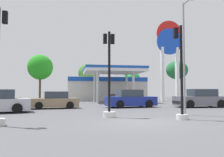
{
  "coord_description": "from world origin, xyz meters",
  "views": [
    {
      "loc": [
        -3.27,
        -10.94,
        1.5
      ],
      "look_at": [
        1.3,
        15.46,
        2.91
      ],
      "focal_mm": 37.47,
      "sensor_mm": 36.0,
      "label": 1
    }
  ],
  "objects_px": {
    "corner_streetlamp": "(185,46)",
    "car_0": "(130,99)",
    "station_pole_sign": "(169,50)",
    "car_3": "(54,101)",
    "car_2": "(201,99)",
    "traffic_signal_2": "(109,85)",
    "tree_1": "(40,67)",
    "tree_2": "(89,73)",
    "tree_4": "(177,70)",
    "tree_3": "(131,79)",
    "traffic_signal_0": "(181,86)"
  },
  "relations": [
    {
      "from": "tree_3",
      "to": "tree_4",
      "type": "bearing_deg",
      "value": 11.97
    },
    {
      "from": "tree_4",
      "to": "traffic_signal_2",
      "type": "bearing_deg",
      "value": -121.95
    },
    {
      "from": "traffic_signal_0",
      "to": "tree_3",
      "type": "bearing_deg",
      "value": 80.74
    },
    {
      "from": "car_2",
      "to": "tree_4",
      "type": "relative_size",
      "value": 0.66
    },
    {
      "from": "tree_3",
      "to": "tree_4",
      "type": "xyz_separation_m",
      "value": [
        9.35,
        1.98,
        1.87
      ]
    },
    {
      "from": "tree_1",
      "to": "tree_4",
      "type": "xyz_separation_m",
      "value": [
        24.68,
        1.29,
        0.02
      ]
    },
    {
      "from": "car_2",
      "to": "tree_1",
      "type": "height_order",
      "value": "tree_1"
    },
    {
      "from": "traffic_signal_2",
      "to": "tree_3",
      "type": "bearing_deg",
      "value": 72.71
    },
    {
      "from": "station_pole_sign",
      "to": "traffic_signal_2",
      "type": "height_order",
      "value": "station_pole_sign"
    },
    {
      "from": "traffic_signal_0",
      "to": "corner_streetlamp",
      "type": "bearing_deg",
      "value": 55.71
    },
    {
      "from": "traffic_signal_0",
      "to": "traffic_signal_2",
      "type": "xyz_separation_m",
      "value": [
        -3.58,
        1.67,
        0.04
      ]
    },
    {
      "from": "traffic_signal_0",
      "to": "tree_1",
      "type": "height_order",
      "value": "tree_1"
    },
    {
      "from": "tree_2",
      "to": "tree_4",
      "type": "bearing_deg",
      "value": 1.13
    },
    {
      "from": "station_pole_sign",
      "to": "tree_2",
      "type": "relative_size",
      "value": 1.89
    },
    {
      "from": "traffic_signal_0",
      "to": "tree_3",
      "type": "height_order",
      "value": "traffic_signal_0"
    },
    {
      "from": "tree_3",
      "to": "station_pole_sign",
      "type": "bearing_deg",
      "value": -63.15
    },
    {
      "from": "traffic_signal_2",
      "to": "tree_2",
      "type": "xyz_separation_m",
      "value": [
        0.84,
        27.61,
        2.82
      ]
    },
    {
      "from": "station_pole_sign",
      "to": "car_3",
      "type": "relative_size",
      "value": 2.75
    },
    {
      "from": "corner_streetlamp",
      "to": "traffic_signal_0",
      "type": "bearing_deg",
      "value": -124.29
    },
    {
      "from": "car_2",
      "to": "tree_3",
      "type": "height_order",
      "value": "tree_3"
    },
    {
      "from": "traffic_signal_0",
      "to": "tree_1",
      "type": "bearing_deg",
      "value": 110.93
    },
    {
      "from": "car_3",
      "to": "tree_3",
      "type": "distance_m",
      "value": 22.17
    },
    {
      "from": "tree_2",
      "to": "tree_3",
      "type": "xyz_separation_m",
      "value": [
        7.24,
        -1.65,
        -1.12
      ]
    },
    {
      "from": "traffic_signal_0",
      "to": "car_2",
      "type": "bearing_deg",
      "value": 54.05
    },
    {
      "from": "traffic_signal_0",
      "to": "traffic_signal_2",
      "type": "relative_size",
      "value": 1.02
    },
    {
      "from": "tree_4",
      "to": "corner_streetlamp",
      "type": "height_order",
      "value": "tree_4"
    },
    {
      "from": "car_2",
      "to": "traffic_signal_0",
      "type": "relative_size",
      "value": 0.95
    },
    {
      "from": "tree_2",
      "to": "car_3",
      "type": "bearing_deg",
      "value": -102.29
    },
    {
      "from": "corner_streetlamp",
      "to": "car_0",
      "type": "bearing_deg",
      "value": 102.16
    },
    {
      "from": "station_pole_sign",
      "to": "traffic_signal_0",
      "type": "relative_size",
      "value": 2.35
    },
    {
      "from": "tree_3",
      "to": "traffic_signal_0",
      "type": "bearing_deg",
      "value": -99.26
    },
    {
      "from": "car_2",
      "to": "car_3",
      "type": "xyz_separation_m",
      "value": [
        -13.13,
        0.75,
        -0.1
      ]
    },
    {
      "from": "tree_2",
      "to": "traffic_signal_2",
      "type": "bearing_deg",
      "value": -91.75
    },
    {
      "from": "traffic_signal_0",
      "to": "corner_streetlamp",
      "type": "distance_m",
      "value": 3.28
    },
    {
      "from": "station_pole_sign",
      "to": "car_2",
      "type": "height_order",
      "value": "station_pole_sign"
    },
    {
      "from": "car_3",
      "to": "tree_1",
      "type": "height_order",
      "value": "tree_1"
    },
    {
      "from": "car_2",
      "to": "corner_streetlamp",
      "type": "xyz_separation_m",
      "value": [
        -4.76,
        -6.46,
        3.48
      ]
    },
    {
      "from": "car_0",
      "to": "corner_streetlamp",
      "type": "relative_size",
      "value": 0.67
    },
    {
      "from": "traffic_signal_2",
      "to": "tree_1",
      "type": "height_order",
      "value": "tree_1"
    },
    {
      "from": "tree_1",
      "to": "corner_streetlamp",
      "type": "height_order",
      "value": "tree_1"
    },
    {
      "from": "car_2",
      "to": "tree_2",
      "type": "xyz_separation_m",
      "value": [
        -8.71,
        21.04,
        3.88
      ]
    },
    {
      "from": "tree_4",
      "to": "car_2",
      "type": "bearing_deg",
      "value": -110.23
    },
    {
      "from": "tree_4",
      "to": "car_0",
      "type": "bearing_deg",
      "value": -124.95
    },
    {
      "from": "station_pole_sign",
      "to": "traffic_signal_2",
      "type": "relative_size",
      "value": 2.39
    },
    {
      "from": "car_0",
      "to": "traffic_signal_2",
      "type": "xyz_separation_m",
      "value": [
        -3.19,
        -7.57,
        1.08
      ]
    },
    {
      "from": "tree_1",
      "to": "corner_streetlamp",
      "type": "relative_size",
      "value": 1.05
    },
    {
      "from": "station_pole_sign",
      "to": "tree_1",
      "type": "bearing_deg",
      "value": 156.95
    },
    {
      "from": "station_pole_sign",
      "to": "corner_streetlamp",
      "type": "distance_m",
      "value": 19.96
    },
    {
      "from": "traffic_signal_2",
      "to": "car_2",
      "type": "bearing_deg",
      "value": 34.52
    },
    {
      "from": "traffic_signal_0",
      "to": "tree_3",
      "type": "xyz_separation_m",
      "value": [
        4.5,
        27.63,
        1.74
      ]
    }
  ]
}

